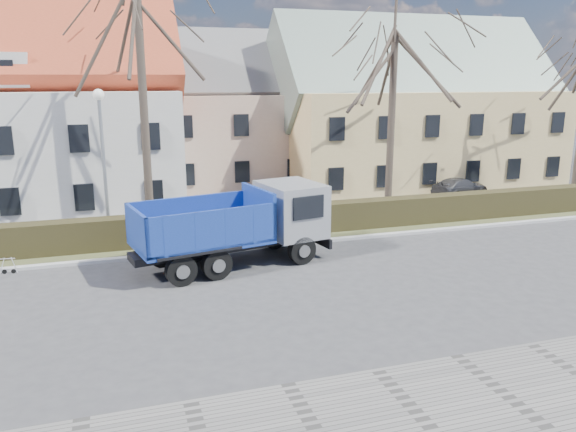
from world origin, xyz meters
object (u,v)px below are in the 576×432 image
object	(u,v)px
dump_truck	(226,227)
streetlight	(104,168)
cart_frame	(2,265)
parked_car_b	(460,187)

from	to	relation	value
dump_truck	streetlight	xyz separation A→B (m)	(-4.17, 4.27, 1.75)
cart_frame	dump_truck	bearing A→B (deg)	-11.12
streetlight	dump_truck	bearing A→B (deg)	-45.69
cart_frame	streetlight	bearing A→B (deg)	36.29
cart_frame	parked_car_b	xyz separation A→B (m)	(23.52, 6.72, 0.23)
streetlight	parked_car_b	distance (m)	20.40
cart_frame	parked_car_b	size ratio (longest dim) A/B	0.19
parked_car_b	streetlight	bearing A→B (deg)	85.52
streetlight	parked_car_b	world-z (taller)	streetlight
streetlight	cart_frame	distance (m)	5.45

